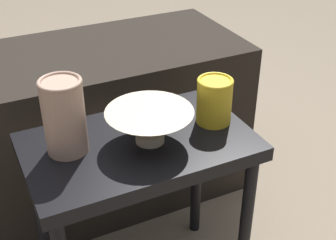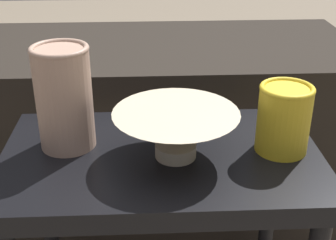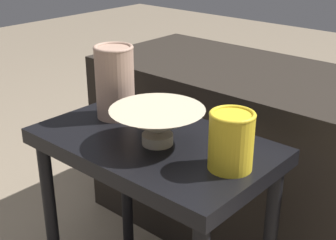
{
  "view_description": "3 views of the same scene",
  "coord_description": "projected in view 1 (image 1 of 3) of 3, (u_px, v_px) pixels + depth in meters",
  "views": [
    {
      "loc": [
        -0.38,
        -0.95,
        1.24
      ],
      "look_at": [
        0.06,
        -0.04,
        0.63
      ],
      "focal_mm": 50.0,
      "sensor_mm": 36.0,
      "label": 1
    },
    {
      "loc": [
        -0.03,
        -0.76,
        1.0
      ],
      "look_at": [
        0.01,
        -0.0,
        0.62
      ],
      "focal_mm": 50.0,
      "sensor_mm": 36.0,
      "label": 2
    },
    {
      "loc": [
        0.72,
        -0.76,
        1.05
      ],
      "look_at": [
        0.05,
        -0.0,
        0.62
      ],
      "focal_mm": 50.0,
      "sensor_mm": 36.0,
      "label": 3
    }
  ],
  "objects": [
    {
      "name": "bowl",
      "position": [
        150.0,
        123.0,
        1.2
      ],
      "size": [
        0.23,
        0.23,
        0.09
      ],
      "color": "#C1B293",
      "rests_on": "table"
    },
    {
      "name": "vase_colorful_right",
      "position": [
        215.0,
        100.0,
        1.28
      ],
      "size": [
        0.1,
        0.1,
        0.13
      ],
      "color": "gold",
      "rests_on": "table"
    },
    {
      "name": "couch_backdrop",
      "position": [
        88.0,
        128.0,
        1.75
      ],
      "size": [
        1.15,
        0.5,
        0.61
      ],
      "color": "black",
      "rests_on": "ground_plane"
    },
    {
      "name": "table",
      "position": [
        140.0,
        166.0,
        1.27
      ],
      "size": [
        0.6,
        0.37,
        0.56
      ],
      "color": "black",
      "rests_on": "ground_plane"
    },
    {
      "name": "vase_textured_left",
      "position": [
        64.0,
        116.0,
        1.14
      ],
      "size": [
        0.11,
        0.11,
        0.2
      ],
      "color": "tan",
      "rests_on": "table"
    }
  ]
}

